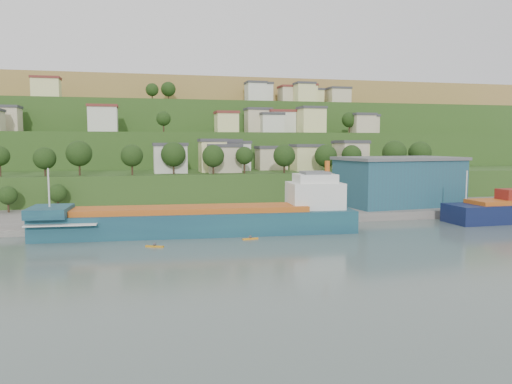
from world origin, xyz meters
name	(u,v)px	position (x,y,z in m)	size (l,w,h in m)	color
ground	(237,240)	(0.00, 0.00, 0.00)	(500.00, 500.00, 0.00)	#485751
quay	(293,216)	(20.00, 28.00, 0.00)	(220.00, 26.00, 4.00)	slate
hillside	(176,178)	(0.07, 168.65, 0.10)	(360.00, 210.71, 96.00)	#284719
cargo_ship_near	(210,221)	(-4.20, 8.01, 2.64)	(64.80, 14.12, 16.52)	#123145
warehouse	(398,181)	(49.01, 27.69, 8.43)	(32.99, 22.46, 12.80)	#215364
kayak_orange	(250,238)	(2.57, 0.09, 0.23)	(3.16, 1.04, 0.78)	orange
kayak_yellow	(155,246)	(-15.61, -3.00, 0.25)	(3.30, 1.93, 0.84)	#C28116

